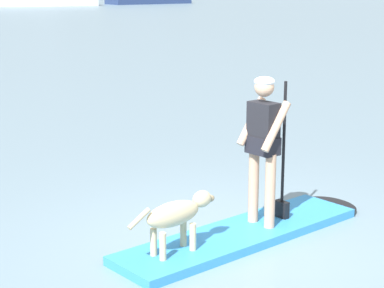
# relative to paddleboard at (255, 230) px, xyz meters

# --- Properties ---
(ground_plane) EXTENTS (400.00, 400.00, 0.00)m
(ground_plane) POSITION_rel_paddleboard_xyz_m (-0.23, -0.03, -0.05)
(ground_plane) COLOR slate
(paddleboard) EXTENTS (3.51, 1.20, 0.10)m
(paddleboard) POSITION_rel_paddleboard_xyz_m (0.00, 0.00, 0.00)
(paddleboard) COLOR #338CD8
(paddleboard) RESTS_ON ground_plane
(person_paddler) EXTENTS (0.64, 0.52, 1.71)m
(person_paddler) POSITION_rel_paddleboard_xyz_m (0.12, 0.02, 1.05)
(person_paddler) COLOR tan
(person_paddler) RESTS_ON paddleboard
(dog) EXTENTS (1.12, 0.30, 0.59)m
(dog) POSITION_rel_paddleboard_xyz_m (-1.14, -0.15, 0.45)
(dog) COLOR #CCB78C
(dog) RESTS_ON paddleboard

